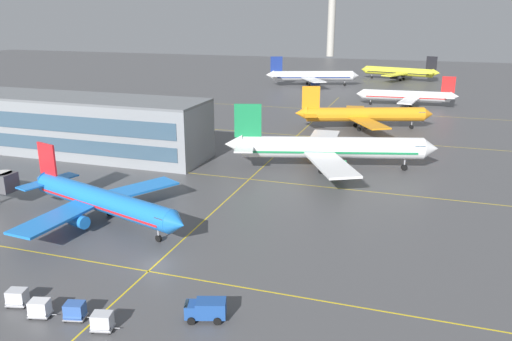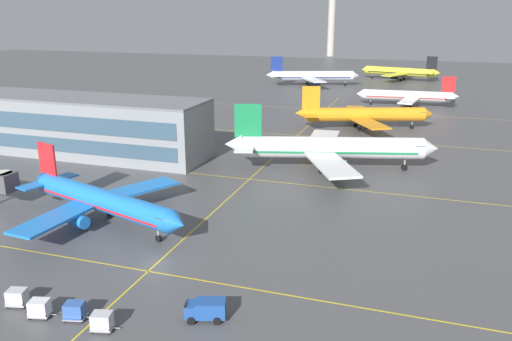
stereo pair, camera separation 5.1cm
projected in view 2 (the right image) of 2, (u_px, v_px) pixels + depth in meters
ground_plane at (156, 264)px, 63.21m from camera, size 600.00×600.00×0.00m
airliner_front_gate at (101, 200)px, 74.79m from camera, size 32.08×27.39×10.18m
airliner_second_row at (329, 148)px, 99.85m from camera, size 40.96×34.92×12.93m
airliner_third_row at (363, 115)px, 134.90m from camera, size 35.65×30.52×11.41m
airliner_far_left_stand at (407, 96)px, 167.99m from camera, size 32.60×28.09×10.14m
airliner_far_right_stand at (312, 76)px, 214.54m from camera, size 38.06×32.59×12.19m
airliner_distant_taxiway at (400, 72)px, 232.46m from camera, size 35.89×30.55×11.28m
taxiway_markings at (277, 154)px, 112.17m from camera, size 164.80×164.18×0.01m
service_truck_red_van at (205, 309)px, 51.49m from camera, size 4.47×3.12×2.10m
baggage_cart_row_leftmost at (17, 297)px, 53.91m from camera, size 2.87×2.11×1.86m
baggage_cart_row_second at (39, 308)px, 51.93m from camera, size 2.87×2.11×1.86m
baggage_cart_row_middle at (75, 311)px, 51.47m from camera, size 2.87×2.11×1.86m
baggage_cart_row_fourth at (102, 321)px, 49.70m from camera, size 2.87×2.11×1.86m
terminal_building at (37, 122)px, 114.69m from camera, size 79.99×14.62×12.45m
control_tower at (332, 19)px, 353.59m from camera, size 8.82×8.82×44.43m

